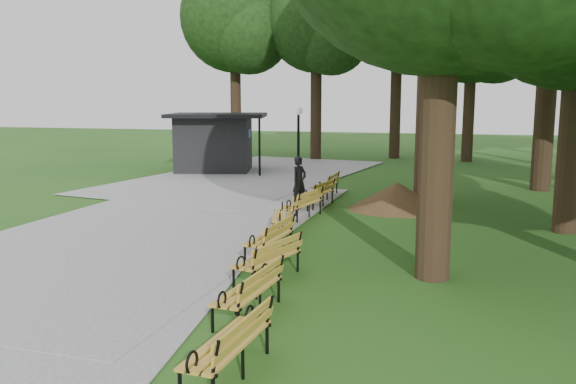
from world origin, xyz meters
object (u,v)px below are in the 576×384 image
(bench_2, at_px, (267,259))
(bench_4, at_px, (283,216))
(person, at_px, (299,181))
(dirt_mound, at_px, (397,196))
(bench_1, at_px, (248,291))
(bench_6, at_px, (317,194))
(kiosk, at_px, (214,142))
(bench_0, at_px, (227,344))
(bench_3, at_px, (269,238))
(bench_7, at_px, (326,185))
(bench_5, at_px, (303,204))
(lamp_post, at_px, (298,131))

(bench_2, distance_m, bench_4, 4.30)
(person, bearing_deg, dirt_mound, -61.61)
(bench_1, xyz_separation_m, bench_4, (-1.12, 6.17, 0.00))
(bench_6, bearing_deg, bench_2, 16.52)
(kiosk, height_order, bench_2, kiosk)
(bench_4, bearing_deg, bench_1, -3.33)
(bench_0, bearing_deg, person, -165.03)
(bench_1, bearing_deg, bench_3, -162.58)
(bench_0, relative_size, bench_1, 1.00)
(bench_0, height_order, bench_1, same)
(bench_2, bearing_deg, bench_7, -159.00)
(kiosk, xyz_separation_m, bench_7, (6.84, -6.05, -0.98))
(bench_1, bearing_deg, kiosk, -150.36)
(bench_4, bearing_deg, person, 174.28)
(bench_5, distance_m, bench_6, 1.95)
(bench_3, bearing_deg, bench_7, -171.23)
(person, height_order, bench_7, person)
(lamp_post, distance_m, bench_1, 13.06)
(bench_2, height_order, bench_3, same)
(bench_0, bearing_deg, bench_5, -166.48)
(kiosk, xyz_separation_m, lamp_post, (5.62, -5.41, 0.92))
(bench_0, xyz_separation_m, bench_7, (-1.57, 14.16, 0.00))
(person, height_order, bench_2, person)
(dirt_mound, bearing_deg, bench_4, -123.98)
(bench_2, distance_m, bench_7, 10.15)
(bench_4, bearing_deg, bench_0, -2.92)
(bench_2, relative_size, bench_7, 1.00)
(bench_7, bearing_deg, dirt_mound, 56.78)
(bench_4, relative_size, bench_7, 1.00)
(bench_5, bearing_deg, bench_7, -167.13)
(dirt_mound, relative_size, bench_7, 1.40)
(lamp_post, height_order, bench_3, lamp_post)
(dirt_mound, relative_size, bench_3, 1.40)
(person, distance_m, kiosk, 10.14)
(kiosk, distance_m, bench_3, 16.20)
(lamp_post, height_order, dirt_mound, lamp_post)
(bench_0, xyz_separation_m, bench_2, (-0.71, 4.05, 0.00))
(bench_1, bearing_deg, bench_2, -166.35)
(kiosk, height_order, lamp_post, lamp_post)
(kiosk, distance_m, bench_5, 12.20)
(bench_0, distance_m, bench_7, 14.25)
(bench_2, bearing_deg, bench_3, -148.17)
(dirt_mound, height_order, bench_2, dirt_mound)
(dirt_mound, height_order, bench_4, dirt_mound)
(bench_0, distance_m, bench_2, 4.11)
(bench_5, height_order, bench_7, same)
(bench_2, height_order, bench_6, same)
(person, bearing_deg, bench_2, -141.87)
(dirt_mound, distance_m, bench_1, 10.31)
(bench_0, bearing_deg, dirt_mound, 179.86)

